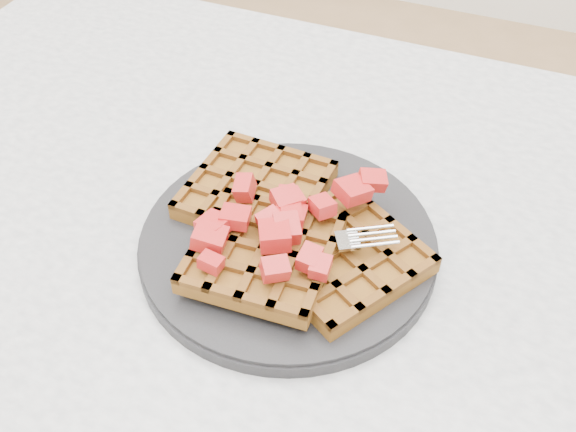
{
  "coord_description": "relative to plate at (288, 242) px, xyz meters",
  "views": [
    {
      "loc": [
        0.06,
        -0.32,
        1.16
      ],
      "look_at": [
        -0.08,
        0.02,
        0.79
      ],
      "focal_mm": 40.0,
      "sensor_mm": 36.0,
      "label": 1
    }
  ],
  "objects": [
    {
      "name": "fork",
      "position": [
        0.03,
        -0.03,
        0.02
      ],
      "size": [
        0.17,
        0.11,
        0.02
      ],
      "primitive_type": null,
      "rotation": [
        0.0,
        0.0,
        -1.04
      ],
      "color": "silver",
      "rests_on": "plate"
    },
    {
      "name": "plate",
      "position": [
        0.0,
        0.0,
        0.0
      ],
      "size": [
        0.26,
        0.26,
        0.02
      ],
      "primitive_type": "cylinder",
      "color": "black",
      "rests_on": "table"
    },
    {
      "name": "table",
      "position": [
        0.08,
        -0.02,
        -0.12
      ],
      "size": [
        1.2,
        0.8,
        0.75
      ],
      "color": "silver",
      "rests_on": "ground"
    },
    {
      "name": "strawberry_pile",
      "position": [
        -0.0,
        -0.0,
        0.05
      ],
      "size": [
        0.15,
        0.15,
        0.02
      ],
      "primitive_type": null,
      "color": "#A00002",
      "rests_on": "waffles"
    },
    {
      "name": "waffles",
      "position": [
        0.0,
        -0.0,
        0.02
      ],
      "size": [
        0.23,
        0.19,
        0.03
      ],
      "color": "brown",
      "rests_on": "plate"
    }
  ]
}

